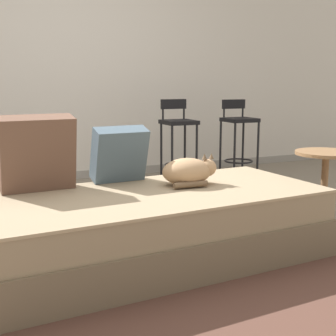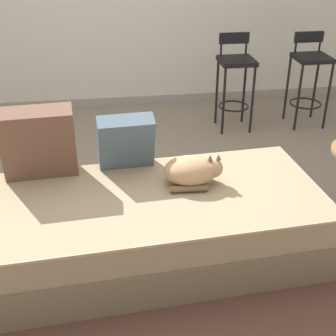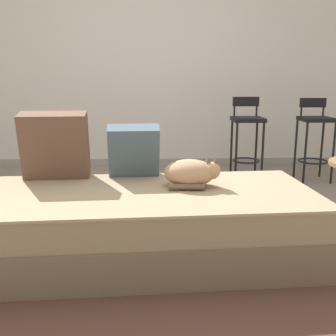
# 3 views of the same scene
# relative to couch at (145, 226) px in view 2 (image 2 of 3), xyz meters

# --- Properties ---
(ground_plane) EXTENTS (16.00, 16.00, 0.00)m
(ground_plane) POSITION_rel_couch_xyz_m (0.00, 0.40, -0.21)
(ground_plane) COLOR slate
(ground_plane) RESTS_ON ground
(wall_baseboard_trim) EXTENTS (8.00, 0.02, 0.09)m
(wall_baseboard_trim) POSITION_rel_couch_xyz_m (0.00, 2.60, -0.17)
(wall_baseboard_trim) COLOR gray
(wall_baseboard_trim) RESTS_ON ground
(area_rug) EXTENTS (2.79, 2.03, 0.01)m
(area_rug) POSITION_rel_couch_xyz_m (0.00, -0.30, -0.21)
(area_rug) COLOR brown
(area_rug) RESTS_ON ground
(couch) EXTENTS (2.15, 1.07, 0.42)m
(couch) POSITION_rel_couch_xyz_m (0.00, 0.00, 0.00)
(couch) COLOR #766750
(couch) RESTS_ON ground
(throw_pillow_corner) EXTENTS (0.45, 0.25, 0.45)m
(throw_pillow_corner) POSITION_rel_couch_xyz_m (-0.60, 0.33, 0.43)
(throw_pillow_corner) COLOR brown
(throw_pillow_corner) RESTS_ON couch
(throw_pillow_middle) EXTENTS (0.36, 0.24, 0.36)m
(throw_pillow_middle) POSITION_rel_couch_xyz_m (-0.08, 0.36, 0.39)
(throw_pillow_middle) COLOR #4C6070
(throw_pillow_middle) RESTS_ON couch
(cat) EXTENTS (0.36, 0.26, 0.20)m
(cat) POSITION_rel_couch_xyz_m (0.30, 0.11, 0.29)
(cat) COLOR tan
(cat) RESTS_ON couch
(bar_stool_near_window) EXTENTS (0.32, 0.32, 0.89)m
(bar_stool_near_window) POSITION_rel_couch_xyz_m (1.03, 1.83, 0.32)
(bar_stool_near_window) COLOR black
(bar_stool_near_window) RESTS_ON ground
(bar_stool_by_doorway) EXTENTS (0.32, 0.32, 0.88)m
(bar_stool_by_doorway) POSITION_rel_couch_xyz_m (1.76, 1.83, 0.31)
(bar_stool_by_doorway) COLOR black
(bar_stool_by_doorway) RESTS_ON ground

